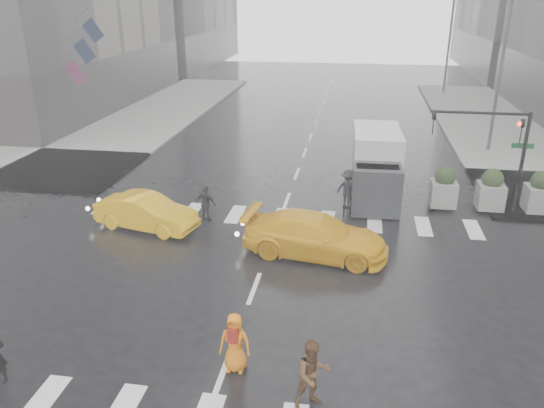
% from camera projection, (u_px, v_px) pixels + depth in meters
% --- Properties ---
extents(ground, '(120.00, 120.00, 0.00)m').
position_uv_depth(ground, '(254.00, 288.00, 17.40)').
color(ground, black).
rests_on(ground, ground).
extents(sidewalk_nw, '(35.00, 35.00, 0.15)m').
position_uv_depth(sidewalk_nw, '(24.00, 133.00, 36.30)').
color(sidewalk_nw, slate).
rests_on(sidewalk_nw, ground).
extents(road_markings, '(18.00, 48.00, 0.01)m').
position_uv_depth(road_markings, '(254.00, 288.00, 17.40)').
color(road_markings, silver).
rests_on(road_markings, ground).
extents(traffic_signal_pole, '(4.45, 0.42, 4.50)m').
position_uv_depth(traffic_signal_pole, '(500.00, 142.00, 22.20)').
color(traffic_signal_pole, black).
rests_on(traffic_signal_pole, ground).
extents(street_lamp_near, '(2.15, 0.22, 9.00)m').
position_uv_depth(street_lamp_near, '(498.00, 69.00, 30.43)').
color(street_lamp_near, '#59595B').
rests_on(street_lamp_near, ground).
extents(street_lamp_far, '(2.15, 0.22, 9.00)m').
position_uv_depth(street_lamp_far, '(448.00, 40.00, 48.76)').
color(street_lamp_far, '#59595B').
rests_on(street_lamp_far, ground).
extents(planter_west, '(1.10, 1.10, 1.80)m').
position_uv_depth(planter_west, '(444.00, 187.00, 23.51)').
color(planter_west, slate).
rests_on(planter_west, ground).
extents(planter_mid, '(1.10, 1.10, 1.80)m').
position_uv_depth(planter_mid, '(491.00, 190.00, 23.21)').
color(planter_mid, slate).
rests_on(planter_mid, ground).
extents(planter_east, '(1.10, 1.10, 1.80)m').
position_uv_depth(planter_east, '(539.00, 193.00, 22.91)').
color(planter_east, slate).
rests_on(planter_east, ground).
extents(flag_cluster, '(2.87, 3.06, 4.69)m').
position_uv_depth(flag_cluster, '(80.00, 48.00, 34.49)').
color(flag_cluster, '#59595B').
rests_on(flag_cluster, ground).
extents(pedestrian_brown, '(1.07, 1.00, 1.77)m').
position_uv_depth(pedestrian_brown, '(313.00, 374.00, 12.18)').
color(pedestrian_brown, '#4F331C').
rests_on(pedestrian_brown, ground).
extents(pedestrian_orange, '(0.81, 0.53, 1.63)m').
position_uv_depth(pedestrian_orange, '(235.00, 342.00, 13.38)').
color(pedestrian_orange, orange).
rests_on(pedestrian_orange, ground).
extents(pedestrian_far_a, '(1.08, 0.86, 1.61)m').
position_uv_depth(pedestrian_far_a, '(206.00, 203.00, 22.20)').
color(pedestrian_far_a, black).
rests_on(pedestrian_far_a, ground).
extents(pedestrian_far_b, '(1.32, 1.16, 1.79)m').
position_uv_depth(pedestrian_far_b, '(348.00, 189.00, 23.55)').
color(pedestrian_far_b, black).
rests_on(pedestrian_far_b, ground).
extents(taxi_mid, '(4.49, 2.41, 1.40)m').
position_uv_depth(taxi_mid, '(146.00, 212.00, 21.59)').
color(taxi_mid, '#FFB50D').
rests_on(taxi_mid, ground).
extents(taxi_rear, '(4.95, 2.79, 1.54)m').
position_uv_depth(taxi_rear, '(316.00, 235.00, 19.37)').
color(taxi_rear, '#FFB50D').
rests_on(taxi_rear, ground).
extents(box_truck, '(2.16, 5.75, 3.06)m').
position_uv_depth(box_truck, '(376.00, 164.00, 24.59)').
color(box_truck, silver).
rests_on(box_truck, ground).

